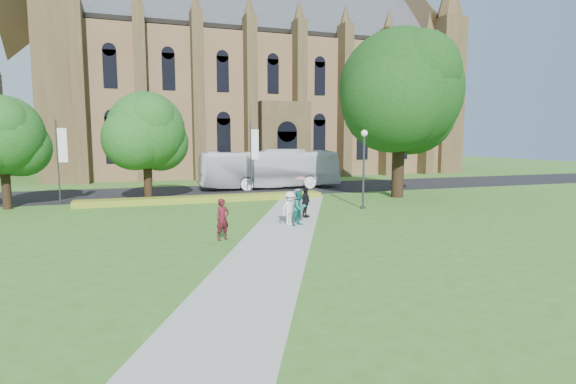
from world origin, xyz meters
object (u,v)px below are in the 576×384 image
object	(u,v)px
tour_coach	(270,169)
pedestrian_0	(223,219)
large_tree	(400,91)
streetlamp	(364,159)

from	to	relation	value
tour_coach	pedestrian_0	bearing A→B (deg)	158.33
large_tree	streetlamp	bearing A→B (deg)	-140.71
streetlamp	large_tree	world-z (taller)	large_tree
large_tree	tour_coach	size ratio (longest dim) A/B	1.00
tour_coach	pedestrian_0	distance (m)	21.84
streetlamp	large_tree	size ratio (longest dim) A/B	0.40
large_tree	tour_coach	xyz separation A→B (m)	(-7.87, 9.33, -6.51)
streetlamp	pedestrian_0	bearing A→B (deg)	-149.08
pedestrian_0	large_tree	bearing A→B (deg)	10.24
tour_coach	pedestrian_0	world-z (taller)	tour_coach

